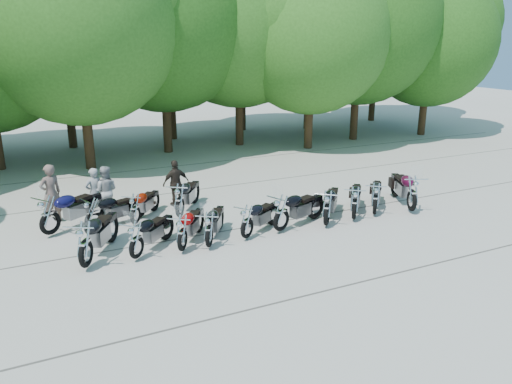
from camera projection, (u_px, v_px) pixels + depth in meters
name	position (u px, v px, depth m)	size (l,w,h in m)	color
ground	(279.00, 243.00, 14.26)	(90.00, 90.00, 0.00)	gray
tree_3	(77.00, 20.00, 20.62)	(8.70, 8.70, 10.67)	#3A2614
tree_4	(161.00, 16.00, 23.82)	(9.13, 9.13, 11.20)	#3A2614
tree_5	(238.00, 19.00, 25.62)	(9.04, 9.04, 11.10)	#3A2614
tree_6	(311.00, 34.00, 25.01)	(8.00, 8.00, 9.82)	#3A2614
tree_7	(360.00, 24.00, 27.18)	(8.79, 8.79, 10.79)	#3A2614
tree_8	(430.00, 41.00, 28.86)	(7.53, 7.53, 9.25)	#3A2614
tree_11	(62.00, 41.00, 25.26)	(7.56, 7.56, 9.28)	#3A2614
tree_12	(168.00, 36.00, 27.52)	(7.88, 7.88, 9.67)	#3A2614
tree_13	(242.00, 31.00, 30.32)	(8.31, 8.31, 10.20)	#3A2614
tree_14	(310.00, 35.00, 30.84)	(8.02, 8.02, 9.84)	#3A2614
tree_15	(378.00, 17.00, 33.75)	(9.67, 9.67, 11.86)	#3A2614
motorcycle_0	(85.00, 243.00, 12.40)	(0.77, 2.52, 1.42)	black
motorcycle_1	(136.00, 239.00, 12.95)	(0.65, 2.12, 1.20)	black
motorcycle_2	(182.00, 232.00, 13.43)	(0.65, 2.14, 1.21)	#8F0506
motorcycle_3	(209.00, 229.00, 13.67)	(0.64, 2.11, 1.19)	black
motorcycle_4	(247.00, 221.00, 14.30)	(0.63, 2.07, 1.17)	black
motorcycle_5	(281.00, 212.00, 14.79)	(0.72, 2.35, 1.33)	black
motorcycle_6	(327.00, 207.00, 15.26)	(0.70, 2.30, 1.30)	black
motorcycle_7	(355.00, 202.00, 15.78)	(0.68, 2.23, 1.26)	black
motorcycle_8	(376.00, 198.00, 16.25)	(0.67, 2.21, 1.25)	black
motorcycle_9	(412.00, 192.00, 16.50)	(0.77, 2.54, 1.44)	#3D0822
motorcycle_10	(49.00, 214.00, 14.50)	(0.75, 2.48, 1.40)	#0E0D3A
motorcycle_11	(93.00, 213.00, 14.91)	(0.64, 2.10, 1.19)	black
motorcycle_12	(135.00, 208.00, 15.39)	(0.62, 2.04, 1.15)	maroon
motorcycle_13	(180.00, 199.00, 15.96)	(0.71, 2.32, 1.31)	black
rider_0	(51.00, 194.00, 15.59)	(0.69, 0.45, 1.89)	brown
rider_1	(105.00, 191.00, 16.26)	(0.81, 0.63, 1.66)	#9E9EA1
rider_2	(176.00, 183.00, 17.22)	(0.95, 0.40, 1.63)	black
rider_3	(94.00, 193.00, 16.11)	(0.60, 0.39, 1.65)	gray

